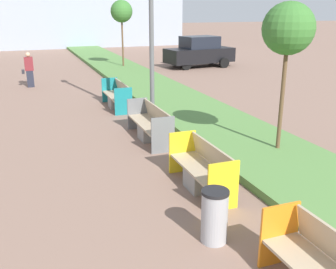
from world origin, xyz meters
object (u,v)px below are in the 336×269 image
Objects in this scene: pedestrian_walking at (29,70)px; parked_car_distant at (199,52)px; bench_grey_frame at (150,127)px; bench_teal_frame at (117,98)px; bench_yellow_frame at (202,172)px; sapling_tree_near at (288,30)px; sapling_tree_far at (122,12)px; litter_bin at (214,216)px.

parked_car_distant reaches higher than pedestrian_walking.
bench_grey_frame is 3.89m from bench_teal_frame.
sapling_tree_near reaches higher than bench_yellow_frame.
sapling_tree_near reaches higher than parked_car_distant.
sapling_tree_far reaches higher than sapling_tree_near.
parked_car_distant is at bearing 65.78° from litter_bin.
litter_bin is (-0.63, -1.79, 0.08)m from bench_yellow_frame.
parked_car_distant reaches higher than bench_yellow_frame.
litter_bin is 5.07m from sapling_tree_near.
sapling_tree_far reaches higher than pedestrian_walking.
parked_car_distant is (7.22, 15.67, 0.55)m from bench_yellow_frame.
sapling_tree_far reaches higher than litter_bin.
sapling_tree_far is at bearing 74.30° from bench_teal_frame.
parked_car_distant is (7.22, 8.43, 0.54)m from bench_teal_frame.
sapling_tree_near reaches higher than litter_bin.
parked_car_distant is at bearing 72.46° from sapling_tree_near.
sapling_tree_far is at bearing 90.00° from sapling_tree_near.
pedestrian_walking reaches higher than bench_yellow_frame.
bench_grey_frame is 5.18m from litter_bin.
sapling_tree_near is at bearing 22.80° from bench_yellow_frame.
sapling_tree_far is (-0.00, 15.44, 0.24)m from sapling_tree_near.
bench_yellow_frame is 1.90m from litter_bin.
bench_teal_frame is 10.09m from sapling_tree_far.
parked_car_distant is at bearing 59.64° from bench_grey_frame.
bench_grey_frame is at bearing 89.93° from bench_yellow_frame.
bench_yellow_frame is 3.91m from sapling_tree_near.
sapling_tree_far is (2.62, 16.54, 2.92)m from bench_yellow_frame.
bench_yellow_frame is at bearing -77.24° from pedestrian_walking.
sapling_tree_near reaches higher than bench_teal_frame.
bench_teal_frame is 11.11m from parked_car_distant.
pedestrian_walking is (-2.84, 12.53, 0.44)m from bench_yellow_frame.
sapling_tree_far is 7.21m from pedestrian_walking.
litter_bin is at bearing -100.05° from sapling_tree_far.
bench_yellow_frame is at bearing -90.07° from bench_grey_frame.
litter_bin is 0.22× the size of sapling_tree_far.
bench_grey_frame is 4.36m from sapling_tree_near.
litter_bin is at bearing -109.49° from bench_yellow_frame.
parked_car_distant is at bearing -10.67° from sapling_tree_far.
bench_teal_frame is at bearing -105.70° from sapling_tree_far.
sapling_tree_far is (2.61, 13.19, 2.91)m from bench_grey_frame.
sapling_tree_near is at bearing -66.96° from bench_teal_frame.
sapling_tree_far reaches higher than bench_grey_frame.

